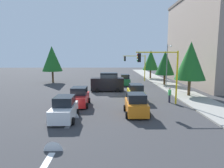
{
  "coord_description": "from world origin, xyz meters",
  "views": [
    {
      "loc": [
        27.76,
        0.17,
        5.35
      ],
      "look_at": [
        -1.24,
        0.54,
        1.2
      ],
      "focal_mm": 32.45,
      "sensor_mm": 36.0,
      "label": 1
    }
  ],
  "objects_px": {
    "pedestrian_crossing": "(170,95)",
    "delivery_van_black": "(108,83)",
    "traffic_signal_far_left": "(136,63)",
    "car_orange": "(136,105)",
    "tree_roadside_far": "(151,60)",
    "car_green": "(125,80)",
    "traffic_signal_near_left": "(161,67)",
    "tree_roadside_near": "(190,61)",
    "car_red": "(79,97)",
    "tree_opposite_side": "(52,59)",
    "car_white": "(64,109)",
    "car_yellow": "(136,93)",
    "tree_roadside_mid": "(165,63)",
    "street_lamp_curbside": "(168,62)"
  },
  "relations": [
    {
      "from": "traffic_signal_near_left",
      "to": "tree_roadside_mid",
      "type": "relative_size",
      "value": 0.95
    },
    {
      "from": "pedestrian_crossing",
      "to": "tree_roadside_far",
      "type": "bearing_deg",
      "value": 173.85
    },
    {
      "from": "car_white",
      "to": "tree_opposite_side",
      "type": "bearing_deg",
      "value": -162.44
    },
    {
      "from": "tree_roadside_mid",
      "to": "car_red",
      "type": "xyz_separation_m",
      "value": [
        14.63,
        -13.06,
        -3.09
      ]
    },
    {
      "from": "tree_roadside_mid",
      "to": "car_yellow",
      "type": "xyz_separation_m",
      "value": [
        12.2,
        -6.71,
        -3.09
      ]
    },
    {
      "from": "traffic_signal_near_left",
      "to": "car_yellow",
      "type": "bearing_deg",
      "value": -126.49
    },
    {
      "from": "car_orange",
      "to": "car_white",
      "type": "bearing_deg",
      "value": -77.06
    },
    {
      "from": "tree_opposite_side",
      "to": "tree_roadside_near",
      "type": "bearing_deg",
      "value": 56.93
    },
    {
      "from": "traffic_signal_near_left",
      "to": "car_green",
      "type": "distance_m",
      "value": 14.87
    },
    {
      "from": "delivery_van_black",
      "to": "traffic_signal_near_left",
      "type": "bearing_deg",
      "value": 36.07
    },
    {
      "from": "car_red",
      "to": "car_yellow",
      "type": "distance_m",
      "value": 6.8
    },
    {
      "from": "traffic_signal_near_left",
      "to": "pedestrian_crossing",
      "type": "relative_size",
      "value": 3.42
    },
    {
      "from": "traffic_signal_far_left",
      "to": "car_red",
      "type": "bearing_deg",
      "value": -22.87
    },
    {
      "from": "car_white",
      "to": "pedestrian_crossing",
      "type": "relative_size",
      "value": 2.3
    },
    {
      "from": "tree_roadside_near",
      "to": "tree_roadside_mid",
      "type": "bearing_deg",
      "value": -177.14
    },
    {
      "from": "tree_roadside_near",
      "to": "car_orange",
      "type": "xyz_separation_m",
      "value": [
        8.0,
        -7.92,
        -3.73
      ]
    },
    {
      "from": "tree_roadside_near",
      "to": "delivery_van_black",
      "type": "bearing_deg",
      "value": -110.66
    },
    {
      "from": "pedestrian_crossing",
      "to": "car_green",
      "type": "bearing_deg",
      "value": -163.37
    },
    {
      "from": "traffic_signal_near_left",
      "to": "car_white",
      "type": "relative_size",
      "value": 1.49
    },
    {
      "from": "traffic_signal_near_left",
      "to": "car_yellow",
      "type": "xyz_separation_m",
      "value": [
        -1.8,
        -2.43,
        -3.21
      ]
    },
    {
      "from": "traffic_signal_far_left",
      "to": "car_green",
      "type": "bearing_deg",
      "value": -25.19
    },
    {
      "from": "traffic_signal_near_left",
      "to": "tree_roadside_near",
      "type": "xyz_separation_m",
      "value": [
        -4.0,
        4.78,
        0.52
      ]
    },
    {
      "from": "tree_opposite_side",
      "to": "car_orange",
      "type": "distance_m",
      "value": 26.13
    },
    {
      "from": "traffic_signal_near_left",
      "to": "pedestrian_crossing",
      "type": "bearing_deg",
      "value": 118.22
    },
    {
      "from": "pedestrian_crossing",
      "to": "car_orange",
      "type": "bearing_deg",
      "value": -43.25
    },
    {
      "from": "car_red",
      "to": "tree_roadside_far",
      "type": "bearing_deg",
      "value": 152.98
    },
    {
      "from": "traffic_signal_far_left",
      "to": "delivery_van_black",
      "type": "bearing_deg",
      "value": -25.61
    },
    {
      "from": "delivery_van_black",
      "to": "traffic_signal_far_left",
      "type": "bearing_deg",
      "value": 154.39
    },
    {
      "from": "tree_roadside_far",
      "to": "car_red",
      "type": "distance_m",
      "value": 27.85
    },
    {
      "from": "traffic_signal_far_left",
      "to": "tree_roadside_near",
      "type": "relative_size",
      "value": 0.75
    },
    {
      "from": "traffic_signal_near_left",
      "to": "delivery_van_black",
      "type": "height_order",
      "value": "traffic_signal_near_left"
    },
    {
      "from": "traffic_signal_near_left",
      "to": "delivery_van_black",
      "type": "bearing_deg",
      "value": -143.93
    },
    {
      "from": "tree_roadside_mid",
      "to": "tree_roadside_near",
      "type": "xyz_separation_m",
      "value": [
        10.0,
        0.5,
        0.64
      ]
    },
    {
      "from": "street_lamp_curbside",
      "to": "car_yellow",
      "type": "bearing_deg",
      "value": -37.13
    },
    {
      "from": "tree_roadside_near",
      "to": "pedestrian_crossing",
      "type": "distance_m",
      "value": 6.1
    },
    {
      "from": "car_red",
      "to": "car_orange",
      "type": "bearing_deg",
      "value": 59.12
    },
    {
      "from": "delivery_van_black",
      "to": "car_orange",
      "type": "distance_m",
      "value": 12.31
    },
    {
      "from": "tree_roadside_far",
      "to": "tree_opposite_side",
      "type": "bearing_deg",
      "value": -73.69
    },
    {
      "from": "tree_roadside_far",
      "to": "car_green",
      "type": "xyz_separation_m",
      "value": [
        9.75,
        -6.56,
        -3.32
      ]
    },
    {
      "from": "car_green",
      "to": "pedestrian_crossing",
      "type": "xyz_separation_m",
      "value": [
        13.57,
        4.05,
        0.01
      ]
    },
    {
      "from": "delivery_van_black",
      "to": "car_red",
      "type": "bearing_deg",
      "value": -18.87
    },
    {
      "from": "car_yellow",
      "to": "car_orange",
      "type": "distance_m",
      "value": 5.85
    },
    {
      "from": "traffic_signal_near_left",
      "to": "tree_roadside_far",
      "type": "xyz_separation_m",
      "value": [
        -24.0,
        3.78,
        0.12
      ]
    },
    {
      "from": "street_lamp_curbside",
      "to": "car_red",
      "type": "relative_size",
      "value": 1.81
    },
    {
      "from": "tree_roadside_mid",
      "to": "car_orange",
      "type": "bearing_deg",
      "value": -22.4
    },
    {
      "from": "delivery_van_black",
      "to": "car_red",
      "type": "relative_size",
      "value": 1.24
    },
    {
      "from": "pedestrian_crossing",
      "to": "delivery_van_black",
      "type": "bearing_deg",
      "value": -135.87
    },
    {
      "from": "tree_roadside_near",
      "to": "tree_roadside_far",
      "type": "bearing_deg",
      "value": -177.14
    },
    {
      "from": "car_red",
      "to": "delivery_van_black",
      "type": "bearing_deg",
      "value": 161.13
    },
    {
      "from": "street_lamp_curbside",
      "to": "tree_opposite_side",
      "type": "distance_m",
      "value": 21.87
    }
  ]
}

